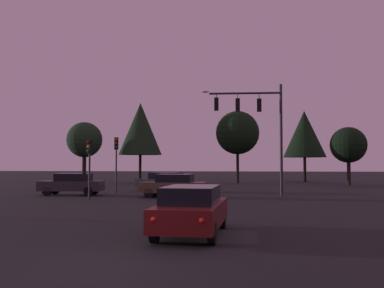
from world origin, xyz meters
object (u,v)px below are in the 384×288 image
object	(u,v)px
car_far_lane	(164,181)
tree_lot_edge	(304,134)
car_crossing_left	(72,184)
tree_center_horizon	(84,140)
tree_right_cluster	(140,129)
traffic_light_corner_left	(116,154)
car_nearside_lane	(192,209)
tree_behind_sign	(348,145)
tree_left_far	(238,133)
traffic_signal_mast_arm	(257,118)
traffic_light_corner_right	(89,157)
car_crossing_right	(173,185)

from	to	relation	value
car_far_lane	tree_lot_edge	bearing A→B (deg)	53.40
car_crossing_left	tree_center_horizon	xyz separation A→B (m)	(-4.98, 15.94, 3.99)
tree_right_cluster	tree_lot_edge	world-z (taller)	tree_right_cluster
car_crossing_left	tree_center_horizon	size ratio (longest dim) A/B	0.67
traffic_light_corner_left	car_crossing_left	world-z (taller)	traffic_light_corner_left
car_nearside_lane	tree_center_horizon	distance (m)	34.93
tree_behind_sign	tree_left_far	size ratio (longest dim) A/B	0.73
car_far_lane	tree_center_horizon	distance (m)	16.33
car_crossing_left	tree_lot_edge	distance (m)	30.89
traffic_signal_mast_arm	car_nearside_lane	xyz separation A→B (m)	(-2.91, -15.94, -4.52)
traffic_signal_mast_arm	tree_right_cluster	world-z (taller)	tree_right_cluster
traffic_light_corner_left	car_nearside_lane	size ratio (longest dim) A/B	0.88
tree_left_far	tree_lot_edge	xyz separation A→B (m)	(8.08, 3.94, 0.08)
tree_right_cluster	car_nearside_lane	bearing A→B (deg)	-74.66
car_crossing_left	tree_left_far	bearing A→B (deg)	58.66
car_crossing_left	traffic_light_corner_left	bearing A→B (deg)	38.45
car_crossing_left	tree_left_far	size ratio (longest dim) A/B	0.55
traffic_signal_mast_arm	tree_behind_sign	bearing A→B (deg)	56.84
traffic_signal_mast_arm	traffic_light_corner_right	xyz separation A→B (m)	(-10.44, -4.01, -2.68)
tree_behind_sign	tree_center_horizon	xyz separation A→B (m)	(-28.05, -0.21, 0.67)
tree_behind_sign	tree_left_far	world-z (taller)	tree_left_far
tree_left_far	tree_behind_sign	bearing A→B (deg)	-15.29
traffic_light_corner_left	tree_lot_edge	xyz separation A→B (m)	(17.23, 21.15, 2.82)
traffic_light_corner_left	car_far_lane	world-z (taller)	traffic_light_corner_left
traffic_light_corner_left	tree_behind_sign	xyz separation A→B (m)	(20.50, 14.11, 1.16)
car_nearside_lane	tree_lot_edge	size ratio (longest dim) A/B	0.55
tree_left_far	traffic_light_corner_left	bearing A→B (deg)	-118.00
car_nearside_lane	car_crossing_left	xyz separation A→B (m)	(-9.98, 15.37, -0.00)
traffic_light_corner_left	tree_right_cluster	xyz separation A→B (m)	(-2.00, 16.88, 3.26)
traffic_light_corner_right	car_nearside_lane	bearing A→B (deg)	-57.74
car_nearside_lane	car_crossing_left	world-z (taller)	same
traffic_light_corner_left	traffic_light_corner_right	bearing A→B (deg)	-91.28
traffic_signal_mast_arm	car_nearside_lane	distance (m)	16.82
traffic_light_corner_right	tree_behind_sign	size ratio (longest dim) A/B	0.62
traffic_light_corner_right	tree_center_horizon	world-z (taller)	tree_center_horizon
car_crossing_left	car_crossing_right	distance (m)	7.43
traffic_light_corner_left	tree_behind_sign	world-z (taller)	tree_behind_sign
tree_right_cluster	car_crossing_right	bearing A→B (deg)	-71.37
tree_behind_sign	car_nearside_lane	bearing A→B (deg)	-112.56
traffic_light_corner_left	tree_right_cluster	world-z (taller)	tree_right_cluster
traffic_signal_mast_arm	tree_lot_edge	distance (m)	23.66
tree_left_far	tree_right_cluster	xyz separation A→B (m)	(-11.15, -0.33, 0.53)
tree_behind_sign	tree_center_horizon	world-z (taller)	tree_center_horizon
traffic_signal_mast_arm	tree_center_horizon	size ratio (longest dim) A/B	1.13
car_crossing_right	tree_center_horizon	world-z (taller)	tree_center_horizon
traffic_signal_mast_arm	tree_center_horizon	distance (m)	23.58
tree_behind_sign	tree_left_far	distance (m)	11.87
traffic_light_corner_left	car_nearside_lane	bearing A→B (deg)	-66.96
traffic_light_corner_left	tree_lot_edge	world-z (taller)	tree_lot_edge
car_crossing_right	tree_lot_edge	bearing A→B (deg)	62.90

